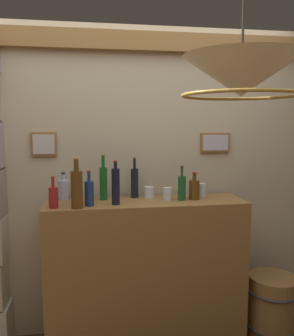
# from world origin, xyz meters

# --- Properties ---
(panelled_rear_partition) EXTENTS (3.34, 0.15, 2.41)m
(panelled_rear_partition) POSITION_xyz_m (-0.00, 1.10, 1.28)
(panelled_rear_partition) COLOR #BCAD8E
(panelled_rear_partition) RESTS_ON ground
(bar_shelf_unit) EXTENTS (1.46, 0.40, 1.11)m
(bar_shelf_unit) POSITION_xyz_m (0.00, 0.82, 0.55)
(bar_shelf_unit) COLOR olive
(bar_shelf_unit) RESTS_ON ground
(liquor_bottle_brandy) EXTENTS (0.06, 0.06, 0.32)m
(liquor_bottle_brandy) POSITION_xyz_m (-0.07, 0.96, 1.23)
(liquor_bottle_brandy) COLOR black
(liquor_bottle_brandy) RESTS_ON bar_shelf_unit
(liquor_bottle_whiskey) EXTENTS (0.06, 0.06, 0.25)m
(liquor_bottle_whiskey) POSITION_xyz_m (0.27, 0.81, 1.20)
(liquor_bottle_whiskey) COLOR #1B5426
(liquor_bottle_whiskey) RESTS_ON bar_shelf_unit
(liquor_bottle_bourbon) EXTENTS (0.08, 0.08, 0.20)m
(liquor_bottle_bourbon) POSITION_xyz_m (-0.60, 0.97, 1.19)
(liquor_bottle_bourbon) COLOR #B0B8D4
(liquor_bottle_bourbon) RESTS_ON bar_shelf_unit
(liquor_bottle_vodka) EXTENTS (0.06, 0.06, 0.34)m
(liquor_bottle_vodka) POSITION_xyz_m (-0.30, 0.91, 1.24)
(liquor_bottle_vodka) COLOR #1A5821
(liquor_bottle_vodka) RESTS_ON bar_shelf_unit
(liquor_bottle_port) EXTENTS (0.06, 0.06, 0.22)m
(liquor_bottle_port) POSITION_xyz_m (-0.65, 0.71, 1.19)
(liquor_bottle_port) COLOR maroon
(liquor_bottle_port) RESTS_ON bar_shelf_unit
(liquor_bottle_rye) EXTENTS (0.06, 0.06, 0.31)m
(liquor_bottle_rye) POSITION_xyz_m (-0.23, 0.74, 1.24)
(liquor_bottle_rye) COLOR black
(liquor_bottle_rye) RESTS_ON bar_shelf_unit
(liquor_bottle_rum) EXTENTS (0.06, 0.06, 0.25)m
(liquor_bottle_rum) POSITION_xyz_m (-0.41, 0.74, 1.20)
(liquor_bottle_rum) COLOR navy
(liquor_bottle_rum) RESTS_ON bar_shelf_unit
(liquor_bottle_tequila) EXTENTS (0.08, 0.08, 0.34)m
(liquor_bottle_tequila) POSITION_xyz_m (-0.49, 0.68, 1.24)
(liquor_bottle_tequila) COLOR #5A3713
(liquor_bottle_tequila) RESTS_ON bar_shelf_unit
(liquor_bottle_sherry) EXTENTS (0.08, 0.08, 0.20)m
(liquor_bottle_sherry) POSITION_xyz_m (0.36, 0.82, 1.19)
(liquor_bottle_sherry) COLOR #5A3A12
(liquor_bottle_sherry) RESTS_ON bar_shelf_unit
(liquor_bottle_mezcal) EXTENTS (0.06, 0.06, 0.25)m
(liquor_bottle_mezcal) POSITION_xyz_m (-0.49, 0.84, 1.21)
(liquor_bottle_mezcal) COLOR silver
(liquor_bottle_mezcal) RESTS_ON bar_shelf_unit
(glass_tumbler_rocks) EXTENTS (0.07, 0.07, 0.11)m
(glass_tumbler_rocks) POSITION_xyz_m (0.44, 0.88, 1.16)
(glass_tumbler_rocks) COLOR silver
(glass_tumbler_rocks) RESTS_ON bar_shelf_unit
(glass_tumbler_highball) EXTENTS (0.07, 0.07, 0.09)m
(glass_tumbler_highball) POSITION_xyz_m (0.17, 0.84, 1.15)
(glass_tumbler_highball) COLOR silver
(glass_tumbler_highball) RESTS_ON bar_shelf_unit
(glass_tumbler_shot) EXTENTS (0.07, 0.07, 0.09)m
(glass_tumbler_shot) POSITION_xyz_m (0.04, 0.93, 1.15)
(glass_tumbler_shot) COLOR silver
(glass_tumbler_shot) RESTS_ON bar_shelf_unit
(pendant_lamp) EXTENTS (0.54, 0.54, 0.62)m
(pendant_lamp) POSITION_xyz_m (0.29, -0.14, 1.88)
(pendant_lamp) COLOR #EFE5C6
(wooden_barrel) EXTENTS (0.40, 0.40, 0.50)m
(wooden_barrel) POSITION_xyz_m (0.98, 0.72, 0.25)
(wooden_barrel) COLOR olive
(wooden_barrel) RESTS_ON ground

